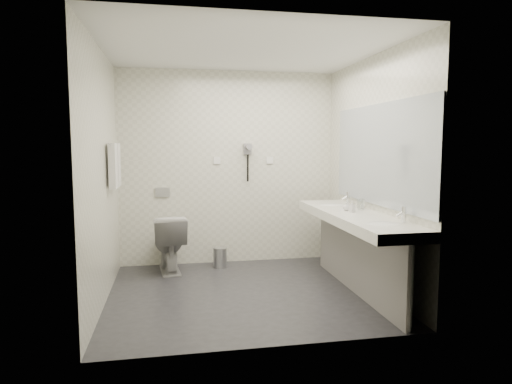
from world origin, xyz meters
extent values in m
plane|color=#26262A|center=(0.00, 0.00, 0.00)|extent=(2.80, 2.80, 0.00)
plane|color=white|center=(0.00, 0.00, 2.50)|extent=(2.80, 2.80, 0.00)
plane|color=silver|center=(0.00, 1.30, 1.25)|extent=(2.80, 0.00, 2.80)
plane|color=silver|center=(0.00, -1.30, 1.25)|extent=(2.80, 0.00, 2.80)
plane|color=silver|center=(-1.40, 0.00, 1.25)|extent=(0.00, 2.60, 2.60)
plane|color=silver|center=(1.40, 0.00, 1.25)|extent=(0.00, 2.60, 2.60)
cube|color=white|center=(1.12, -0.20, 0.80)|extent=(0.55, 2.20, 0.10)
cube|color=gray|center=(1.15, -0.20, 0.38)|extent=(0.03, 2.15, 0.75)
cylinder|color=silver|center=(1.18, -1.24, 0.38)|extent=(0.06, 0.06, 0.75)
cylinder|color=silver|center=(1.18, 0.84, 0.38)|extent=(0.06, 0.06, 0.75)
cube|color=#B2BCC6|center=(1.39, -0.20, 1.45)|extent=(0.02, 2.20, 1.05)
ellipsoid|color=white|center=(1.12, -0.85, 0.83)|extent=(0.40, 0.31, 0.05)
ellipsoid|color=white|center=(1.12, 0.45, 0.83)|extent=(0.40, 0.31, 0.05)
cylinder|color=silver|center=(1.32, -0.85, 0.92)|extent=(0.04, 0.04, 0.15)
cylinder|color=silver|center=(1.32, 0.45, 0.92)|extent=(0.04, 0.04, 0.15)
imported|color=beige|center=(1.12, -0.15, 0.91)|extent=(0.07, 0.07, 0.12)
imported|color=beige|center=(1.10, -0.03, 0.90)|extent=(0.10, 0.10, 0.09)
cylinder|color=silver|center=(1.28, -0.02, 0.91)|extent=(0.07, 0.07, 0.12)
cylinder|color=silver|center=(1.32, 0.12, 0.90)|extent=(0.07, 0.07, 0.10)
imported|color=white|center=(-0.78, 0.99, 0.35)|extent=(0.46, 0.73, 0.71)
cube|color=#B2B5BA|center=(-0.85, 1.29, 0.95)|extent=(0.18, 0.02, 0.12)
cylinder|color=#B2B5BA|center=(-0.15, 1.03, 0.12)|extent=(0.22, 0.22, 0.24)
cylinder|color=#B2B5BA|center=(-0.15, 1.03, 0.25)|extent=(0.17, 0.17, 0.02)
cylinder|color=silver|center=(-1.35, 0.55, 1.55)|extent=(0.02, 0.62, 0.02)
cube|color=silver|center=(-1.34, 0.41, 1.33)|extent=(0.07, 0.24, 0.48)
cube|color=silver|center=(-1.34, 0.69, 1.33)|extent=(0.07, 0.24, 0.48)
cube|color=gray|center=(0.25, 1.27, 1.50)|extent=(0.10, 0.04, 0.14)
cylinder|color=gray|center=(0.25, 1.20, 1.53)|extent=(0.08, 0.14, 0.08)
cylinder|color=black|center=(0.25, 1.26, 1.25)|extent=(0.02, 0.02, 0.35)
cube|color=white|center=(-0.15, 1.29, 1.35)|extent=(0.09, 0.02, 0.09)
cube|color=white|center=(0.55, 1.29, 1.35)|extent=(0.09, 0.02, 0.09)
camera|label=1|loc=(-0.74, -4.54, 1.55)|focal=31.54mm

